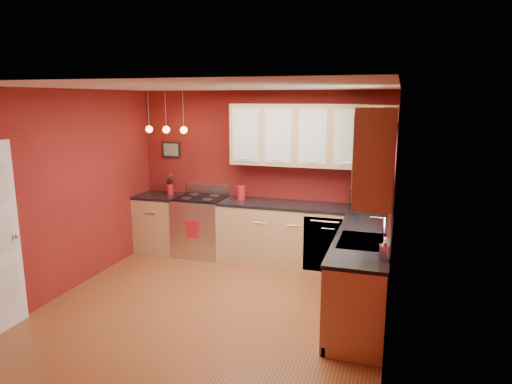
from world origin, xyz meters
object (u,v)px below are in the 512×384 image
(soap_pump, at_px, (384,249))
(sink, at_px, (362,243))
(red_canister, at_px, (241,193))
(gas_range, at_px, (201,226))
(coffee_maker, at_px, (356,198))

(soap_pump, bearing_deg, sink, 114.26)
(sink, height_order, red_canister, sink)
(gas_range, bearing_deg, coffee_maker, 2.97)
(gas_range, bearing_deg, red_canister, 4.63)
(coffee_maker, distance_m, soap_pump, 2.23)
(red_canister, bearing_deg, sink, -38.41)
(red_canister, distance_m, coffee_maker, 1.73)
(red_canister, bearing_deg, soap_pump, -43.62)
(gas_range, xyz_separation_m, soap_pump, (2.87, -2.05, 0.57))
(sink, relative_size, red_canister, 3.28)
(soap_pump, bearing_deg, gas_range, 144.45)
(sink, distance_m, soap_pump, 0.62)
(soap_pump, bearing_deg, red_canister, 136.38)
(red_canister, bearing_deg, gas_range, -175.37)
(red_canister, relative_size, coffee_maker, 0.81)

